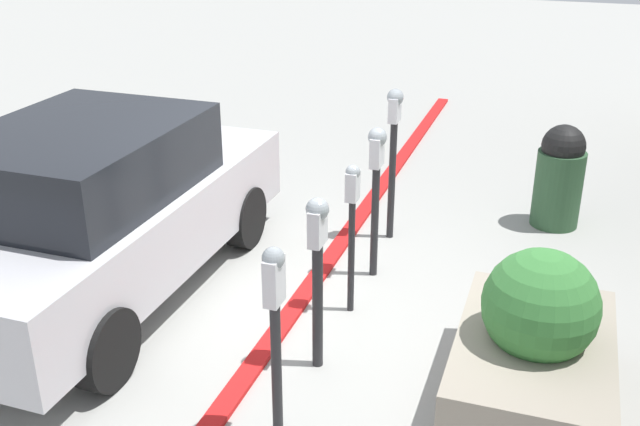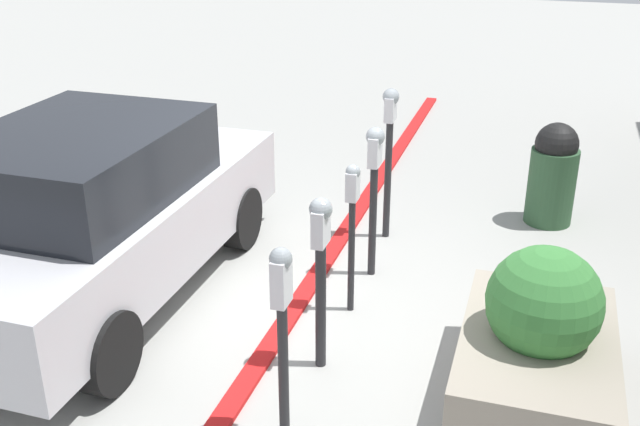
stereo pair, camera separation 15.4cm
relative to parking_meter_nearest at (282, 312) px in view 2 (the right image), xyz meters
name	(u,v)px [view 2 (the right image)]	position (x,y,z in m)	size (l,w,h in m)	color
ground_plane	(307,306)	(1.60, 0.36, -0.93)	(40.00, 40.00, 0.00)	#999993
curb_strip	(298,302)	(1.60, 0.44, -0.91)	(14.08, 0.16, 0.04)	red
parking_meter_nearest	(282,312)	(0.00, 0.00, 0.00)	(0.17, 0.14, 1.37)	#232326
parking_meter_second	(321,256)	(0.81, 0.00, -0.01)	(0.19, 0.17, 1.37)	#232326
parking_meter_middle	(352,212)	(1.65, -0.01, -0.02)	(0.14, 0.12, 1.32)	#232326
parking_meter_fourth	(374,172)	(2.34, -0.03, 0.08)	(0.20, 0.17, 1.43)	#232326
parking_meter_farthest	(389,136)	(3.18, 0.02, 0.15)	(0.19, 0.16, 1.56)	#232326
planter_box	(538,347)	(0.84, -1.55, -0.49)	(1.67, 1.04, 1.18)	gray
parked_car_front	(94,212)	(1.26, 2.15, -0.13)	(3.94, 1.81, 1.57)	#B7B7BC
trash_bin	(553,174)	(4.05, -1.56, -0.38)	(0.50, 0.50, 1.10)	#2D5133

